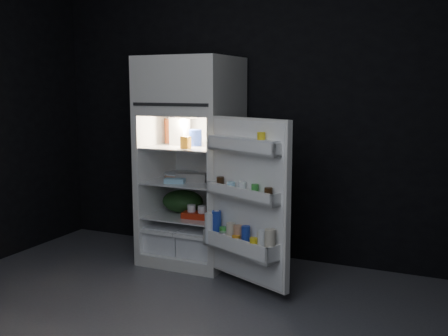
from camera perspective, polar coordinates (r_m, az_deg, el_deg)
The scene contains 17 objects.
floor at distance 3.53m, azimuth -7.32°, elevation -16.95°, with size 4.00×3.40×0.00m, color #57575D.
wall_back at distance 4.71m, azimuth 3.35°, elevation 6.63°, with size 4.00×0.00×2.70m, color black.
refrigerator at distance 4.57m, azimuth -3.48°, elevation 1.60°, with size 0.76×0.71×1.78m.
fridge_door at distance 3.85m, azimuth 2.42°, elevation -3.96°, with size 0.74×0.46×1.22m.
milk_jug at distance 4.59m, azimuth -4.84°, elevation 4.01°, with size 0.14×0.14×0.24m, color white.
mayo_jar at distance 4.51m, azimuth -3.12°, elevation 3.30°, with size 0.11×0.11×0.14m, color navy.
jam_jar at distance 4.39m, azimuth -0.83°, elevation 3.10°, with size 0.10×0.10×0.13m, color black.
amber_bottle at distance 4.76m, azimuth -5.97°, elevation 4.04°, with size 0.09×0.09×0.22m, color #BE4C1E.
small_carton at distance 4.32m, azimuth -4.20°, elevation 2.79°, with size 0.07×0.06×0.10m, color orange.
egg_carton at distance 4.50m, azimuth -3.54°, elevation -1.01°, with size 0.27×0.10×0.07m, color gray.
pie at distance 4.67m, azimuth -4.67°, elevation -0.87°, with size 0.29×0.29×0.04m, color tan.
flat_package at distance 4.43m, azimuth -5.39°, elevation -1.40°, with size 0.17×0.08×0.04m, color #8DC1DB.
wrapped_pkg at distance 4.57m, azimuth -0.21°, elevation -0.98°, with size 0.11×0.09×0.05m, color beige.
produce_bag at distance 4.67m, azimuth -4.51°, elevation -3.62°, with size 0.37×0.31×0.20m, color #193815.
yogurt_tray at distance 4.47m, azimuth -2.87°, elevation -5.16°, with size 0.26×0.14×0.05m, color #B4250F.
small_can_red at distance 4.70m, azimuth -0.90°, elevation -4.17°, with size 0.06×0.06×0.09m, color #B4250F.
small_can_silver at distance 4.59m, azimuth -0.03°, elevation -4.51°, with size 0.07×0.07×0.09m, color silver.
Camera 1 is at (1.69, -2.69, 1.53)m, focal length 42.00 mm.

